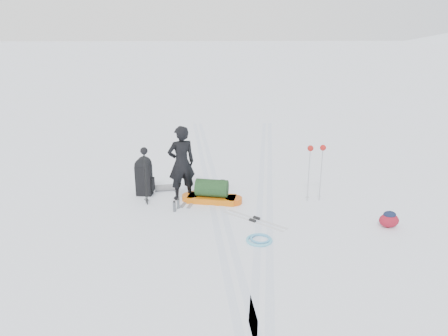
{
  "coord_description": "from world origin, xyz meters",
  "views": [
    {
      "loc": [
        -0.22,
        -9.45,
        4.11
      ],
      "look_at": [
        0.16,
        0.05,
        0.95
      ],
      "focal_mm": 35.0,
      "sensor_mm": 36.0,
      "label": 1
    }
  ],
  "objects_px": {
    "skier": "(181,163)",
    "expedition_rucksack": "(147,177)",
    "pulk_sled": "(212,193)",
    "ski_poles_black": "(144,158)"
  },
  "relations": [
    {
      "from": "skier",
      "to": "expedition_rucksack",
      "type": "distance_m",
      "value": 1.06
    },
    {
      "from": "expedition_rucksack",
      "to": "pulk_sled",
      "type": "bearing_deg",
      "value": -11.11
    },
    {
      "from": "skier",
      "to": "ski_poles_black",
      "type": "distance_m",
      "value": 0.92
    },
    {
      "from": "pulk_sled",
      "to": "ski_poles_black",
      "type": "distance_m",
      "value": 1.82
    },
    {
      "from": "skier",
      "to": "pulk_sled",
      "type": "height_order",
      "value": "skier"
    },
    {
      "from": "expedition_rucksack",
      "to": "ski_poles_black",
      "type": "bearing_deg",
      "value": -76.69
    },
    {
      "from": "skier",
      "to": "pulk_sled",
      "type": "distance_m",
      "value": 1.03
    },
    {
      "from": "skier",
      "to": "expedition_rucksack",
      "type": "height_order",
      "value": "skier"
    },
    {
      "from": "ski_poles_black",
      "to": "skier",
      "type": "bearing_deg",
      "value": 28.39
    },
    {
      "from": "pulk_sled",
      "to": "skier",
      "type": "bearing_deg",
      "value": 174.88
    }
  ]
}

